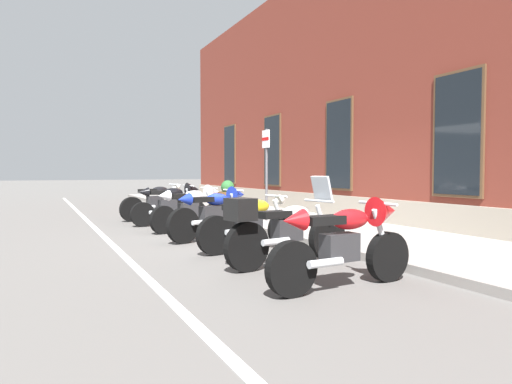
{
  "coord_description": "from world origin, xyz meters",
  "views": [
    {
      "loc": [
        8.6,
        -4.45,
        1.36
      ],
      "look_at": [
        -0.12,
        -0.3,
        0.93
      ],
      "focal_mm": 32.48,
      "sensor_mm": 36.0,
      "label": 1
    }
  ],
  "objects": [
    {
      "name": "ground_plane",
      "position": [
        0.0,
        0.0,
        0.0
      ],
      "size": [
        140.0,
        140.0,
        0.0
      ],
      "primitive_type": "plane",
      "color": "#565451"
    },
    {
      "name": "lane_stripe",
      "position": [
        0.0,
        -3.2,
        0.0
      ],
      "size": [
        33.91,
        0.12,
        0.01
      ],
      "primitive_type": "cube",
      "color": "silver",
      "rests_on": "ground_plane"
    },
    {
      "name": "motorcycle_silver_touring",
      "position": [
        2.82,
        -1.26,
        0.54
      ],
      "size": [
        0.78,
        2.18,
        1.29
      ],
      "color": "black",
      "rests_on": "ground_plane"
    },
    {
      "name": "motorcycle_black_sport",
      "position": [
        -2.93,
        -1.33,
        0.58
      ],
      "size": [
        0.62,
        2.01,
        1.07
      ],
      "color": "black",
      "rests_on": "ground_plane"
    },
    {
      "name": "motorcycle_yellow_naked",
      "position": [
        1.46,
        -1.13,
        0.48
      ],
      "size": [
        0.65,
        2.06,
        0.95
      ],
      "color": "black",
      "rests_on": "ground_plane"
    },
    {
      "name": "motorcycle_blue_sport",
      "position": [
        -0.04,
        -1.23,
        0.57
      ],
      "size": [
        0.83,
        2.03,
        1.06
      ],
      "color": "black",
      "rests_on": "ground_plane"
    },
    {
      "name": "barrel_planter",
      "position": [
        -4.21,
        0.7,
        0.53
      ],
      "size": [
        0.66,
        0.66,
        0.97
      ],
      "color": "brown",
      "rests_on": "sidewalk"
    },
    {
      "name": "motorcycle_black_naked",
      "position": [
        -4.31,
        -1.39,
        0.5
      ],
      "size": [
        0.76,
        2.13,
        1.01
      ],
      "color": "black",
      "rests_on": "ground_plane"
    },
    {
      "name": "motorcycle_white_sport",
      "position": [
        -1.55,
        -1.22,
        0.57
      ],
      "size": [
        0.84,
        2.0,
        1.05
      ],
      "color": "black",
      "rests_on": "ground_plane"
    },
    {
      "name": "sidewalk",
      "position": [
        0.0,
        1.57,
        0.06
      ],
      "size": [
        33.91,
        3.15,
        0.13
      ],
      "primitive_type": "cube",
      "color": "gray",
      "rests_on": "ground_plane"
    },
    {
      "name": "parking_sign",
      "position": [
        -1.77,
        0.76,
        1.62
      ],
      "size": [
        0.36,
        0.07,
        2.3
      ],
      "color": "#4C4C51",
      "rests_on": "sidewalk"
    },
    {
      "name": "motorcycle_red_sport",
      "position": [
        4.23,
        -1.18,
        0.57
      ],
      "size": [
        0.62,
        2.06,
        1.05
      ],
      "color": "black",
      "rests_on": "ground_plane"
    },
    {
      "name": "brick_pub_facade",
      "position": [
        -0.0,
        5.86,
        3.74
      ],
      "size": [
        27.91,
        5.52,
        7.49
      ],
      "color": "maroon",
      "rests_on": "ground_plane"
    }
  ]
}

